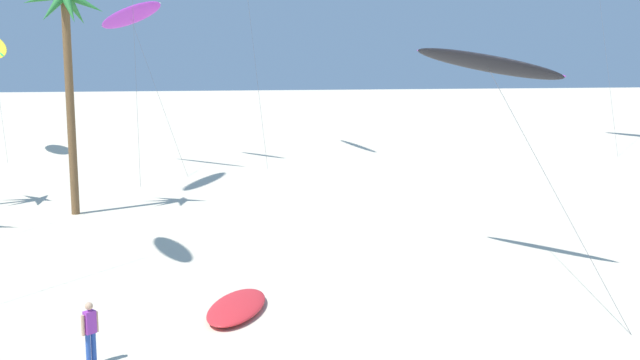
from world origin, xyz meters
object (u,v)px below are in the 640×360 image
at_px(palm_tree_4, 66,38).
at_px(person_near_left, 90,330).
at_px(flying_kite_0, 487,63).
at_px(flying_kite_7, 130,16).
at_px(grounded_kite_0, 237,307).

relative_size(palm_tree_4, person_near_left, 6.50).
height_order(flying_kite_0, person_near_left, flying_kite_0).
distance_m(flying_kite_7, grounded_kite_0, 33.17).
bearing_deg(palm_tree_4, person_near_left, -80.08).
bearing_deg(grounded_kite_0, flying_kite_7, 100.41).
distance_m(flying_kite_0, person_near_left, 17.14).
bearing_deg(palm_tree_4, flying_kite_0, -35.70).
height_order(palm_tree_4, grounded_kite_0, palm_tree_4).
bearing_deg(flying_kite_7, palm_tree_4, -97.26).
bearing_deg(person_near_left, palm_tree_4, 99.92).
xyz_separation_m(palm_tree_4, grounded_kite_0, (7.55, -16.44, -8.65)).
relative_size(palm_tree_4, grounded_kite_0, 2.72).
bearing_deg(flying_kite_0, flying_kite_7, 119.60).
bearing_deg(grounded_kite_0, palm_tree_4, 114.68).
xyz_separation_m(palm_tree_4, flying_kite_7, (1.86, 14.58, 1.63)).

